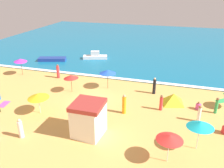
# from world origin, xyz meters

# --- Properties ---
(ground_plane) EXTENTS (60.00, 60.00, 0.00)m
(ground_plane) POSITION_xyz_m (0.00, 0.00, 0.00)
(ground_plane) COLOR #E0A856
(ocean_water) EXTENTS (60.00, 44.00, 0.10)m
(ocean_water) POSITION_xyz_m (0.00, 28.00, 0.05)
(ocean_water) COLOR #146B93
(ocean_water) RESTS_ON ground_plane
(wave_breaker_foam) EXTENTS (57.00, 0.70, 0.01)m
(wave_breaker_foam) POSITION_xyz_m (0.00, 6.30, 0.10)
(wave_breaker_foam) COLOR white
(wave_breaker_foam) RESTS_ON ocean_water
(lifeguard_cabana) EXTENTS (2.44, 2.53, 2.88)m
(lifeguard_cabana) POSITION_xyz_m (1.91, -5.89, 1.46)
(lifeguard_cabana) COLOR white
(lifeguard_cabana) RESTS_ON ground_plane
(beach_umbrella_0) EXTENTS (2.79, 2.79, 2.08)m
(beach_umbrella_0) POSITION_xyz_m (-3.81, -4.10, 1.82)
(beach_umbrella_0) COLOR silver
(beach_umbrella_0) RESTS_ON ground_plane
(beach_umbrella_1) EXTENTS (1.82, 1.80, 2.10)m
(beach_umbrella_1) POSITION_xyz_m (-2.97, 1.06, 1.86)
(beach_umbrella_1) COLOR #4C3823
(beach_umbrella_1) RESTS_ON ground_plane
(beach_umbrella_3) EXTENTS (2.71, 2.71, 2.40)m
(beach_umbrella_3) POSITION_xyz_m (10.29, -5.35, 2.12)
(beach_umbrella_3) COLOR silver
(beach_umbrella_3) RESTS_ON ground_plane
(beach_umbrella_4) EXTENTS (2.26, 2.24, 2.34)m
(beach_umbrella_4) POSITION_xyz_m (-11.78, 4.09, 2.07)
(beach_umbrella_4) COLOR #4C3823
(beach_umbrella_4) RESTS_ON ground_plane
(beach_umbrella_5) EXTENTS (2.40, 2.40, 2.19)m
(beach_umbrella_5) POSITION_xyz_m (8.28, -7.35, 2.00)
(beach_umbrella_5) COLOR silver
(beach_umbrella_5) RESTS_ON ground_plane
(beach_umbrella_6) EXTENTS (2.57, 2.57, 2.28)m
(beach_umbrella_6) POSITION_xyz_m (0.65, 3.21, 2.06)
(beach_umbrella_6) COLOR #4C3823
(beach_umbrella_6) RESTS_ON ground_plane
(beach_tent) EXTENTS (2.83, 2.90, 1.09)m
(beach_tent) POSITION_xyz_m (8.27, 1.50, 0.54)
(beach_tent) COLOR yellow
(beach_tent) RESTS_ON ground_plane
(beachgoer_1) EXTENTS (0.52, 0.52, 1.85)m
(beachgoer_1) POSITION_xyz_m (-6.54, 4.48, 0.87)
(beachgoer_1) COLOR red
(beachgoer_1) RESTS_ON ground_plane
(beachgoer_2) EXTENTS (0.30, 0.30, 1.63)m
(beachgoer_2) POSITION_xyz_m (12.24, 0.62, 0.80)
(beachgoer_2) COLOR green
(beachgoer_2) RESTS_ON ground_plane
(beachgoer_4) EXTENTS (0.51, 0.51, 1.93)m
(beachgoer_4) POSITION_xyz_m (3.87, -1.86, 0.91)
(beachgoer_4) COLOR orange
(beachgoer_4) RESTS_ON ground_plane
(beachgoer_6) EXTENTS (0.52, 0.52, 0.83)m
(beachgoer_6) POSITION_xyz_m (10.70, 0.92, 0.36)
(beachgoer_6) COLOR #D84CA5
(beachgoer_6) RESTS_ON ground_plane
(beachgoer_7) EXTENTS (0.30, 0.30, 1.61)m
(beachgoer_7) POSITION_xyz_m (10.60, -1.39, 0.79)
(beachgoer_7) COLOR white
(beachgoer_7) RESTS_ON ground_plane
(beachgoer_8) EXTENTS (0.49, 0.49, 1.91)m
(beachgoer_8) POSITION_xyz_m (6.09, 3.27, 0.90)
(beachgoer_8) COLOR black
(beachgoer_8) RESTS_ON ground_plane
(beachgoer_9) EXTENTS (0.48, 0.48, 1.70)m
(beachgoer_9) POSITION_xyz_m (-3.11, -7.85, 0.79)
(beachgoer_9) COLOR white
(beachgoer_9) RESTS_ON ground_plane
(beachgoer_10) EXTENTS (0.40, 0.40, 1.60)m
(beachgoer_10) POSITION_xyz_m (7.17, -0.26, 0.77)
(beachgoer_10) COLOR red
(beachgoer_10) RESTS_ON ground_plane
(beach_towel_0) EXTENTS (1.62, 1.49, 0.01)m
(beach_towel_0) POSITION_xyz_m (13.30, 3.57, 0.01)
(beach_towel_0) COLOR green
(beach_towel_0) RESTS_ON ground_plane
(beach_towel_2) EXTENTS (0.96, 1.51, 0.01)m
(beach_towel_2) POSITION_xyz_m (-8.38, -3.65, 0.01)
(beach_towel_2) COLOR #D84CA5
(beach_towel_2) RESTS_ON ground_plane
(small_boat_0) EXTENTS (4.49, 2.55, 0.50)m
(small_boat_0) POSITION_xyz_m (-11.01, 10.63, 0.35)
(small_boat_0) COLOR navy
(small_boat_0) RESTS_ON ocean_water
(small_boat_1) EXTENTS (4.09, 2.33, 1.29)m
(small_boat_1) POSITION_xyz_m (-4.76, 13.56, 0.51)
(small_boat_1) COLOR white
(small_boat_1) RESTS_ON ocean_water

